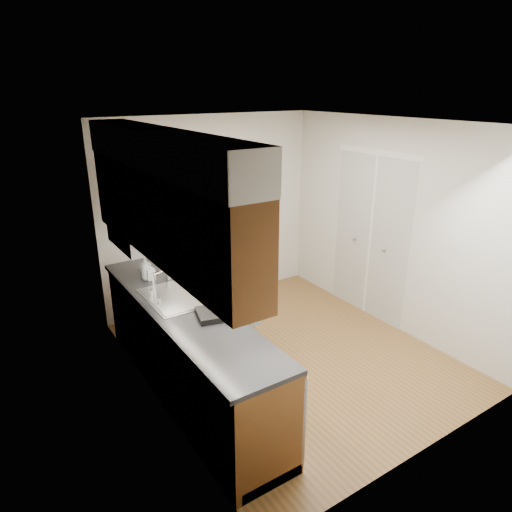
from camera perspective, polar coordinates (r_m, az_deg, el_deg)
The scene contains 15 objects.
floor at distance 5.22m, azimuth 3.98°, elevation -12.21°, with size 3.50×3.50×0.00m, color brown.
ceiling at distance 4.41m, azimuth 4.80°, elevation 16.31°, with size 3.50×3.50×0.00m, color white.
wall_left at distance 4.00m, azimuth -13.07°, elevation -3.12°, with size 0.02×3.50×2.50m, color beige.
wall_right at distance 5.67m, azimuth 16.56°, elevation 3.57°, with size 0.02×3.50×2.50m, color beige.
wall_back at distance 6.09m, azimuth -5.68°, elevation 5.46°, with size 3.00×0.02×2.50m, color beige.
counter at distance 4.44m, azimuth -8.58°, elevation -11.35°, with size 0.64×2.80×1.30m.
upper_cabinets at distance 3.88m, azimuth -11.79°, elevation 7.15°, with size 0.47×2.80×1.21m.
closet_door at distance 5.91m, azimuth 14.09°, elevation 2.20°, with size 0.02×1.22×2.05m, color silver.
floor_mat at distance 5.11m, azimuth -1.90°, elevation -12.86°, with size 0.50×0.85×0.02m, color slate.
person at distance 4.64m, azimuth -2.04°, elevation -2.68°, with size 0.69×0.46×1.95m, color #9CB6BD.
soap_bottle_a at distance 4.81m, azimuth -13.65°, elevation -1.45°, with size 0.10×0.10×0.25m, color white.
soap_bottle_b at distance 4.81m, azimuth -13.07°, elevation -1.87°, with size 0.08×0.08×0.18m, color white.
soap_bottle_c at distance 5.01m, azimuth -13.72°, elevation -1.18°, with size 0.12×0.12×0.15m, color white.
steel_can at distance 4.75m, azimuth -10.88°, elevation -2.36°, with size 0.07×0.07×0.12m, color #A5A5AA.
dish_rack at distance 3.99m, azimuth -4.93°, elevation -7.17°, with size 0.33×0.28×0.05m, color black.
Camera 1 is at (-2.69, -3.48, 2.81)m, focal length 32.00 mm.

